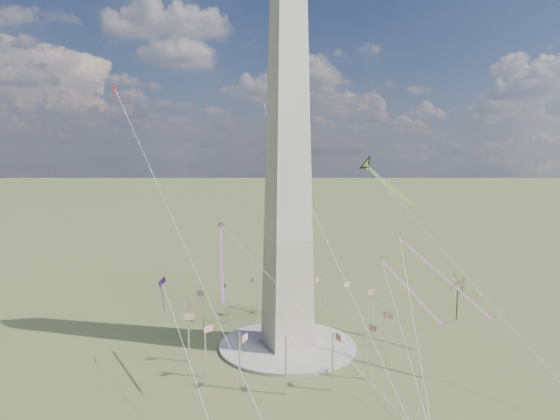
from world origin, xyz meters
name	(u,v)px	position (x,y,z in m)	size (l,w,h in m)	color
ground	(288,347)	(0.00, 0.00, 0.00)	(2000.00, 2000.00, 0.00)	#4C5229
plaza	(288,346)	(0.00, 0.00, 0.40)	(36.00, 36.00, 0.80)	#A59F96
washington_monument	(288,165)	(0.00, 0.00, 47.95)	(15.56, 15.56, 100.00)	#AEA492
flagpole_ring	(288,320)	(0.00, 0.00, 7.27)	(54.40, 54.40, 13.00)	white
tree_near	(458,288)	(56.26, 1.48, 9.94)	(7.96, 7.96, 13.94)	#422F28
kite_delta_black	(369,167)	(31.45, 13.07, 46.69)	(11.75, 16.92, 14.19)	black
kite_diamond_purple	(162,286)	(-32.04, -0.86, 19.87)	(1.56, 2.80, 8.78)	#3D1663
kite_streamer_left	(428,262)	(27.44, -21.16, 25.11)	(10.64, 22.86, 16.62)	#FF283F
kite_streamer_mid	(221,251)	(-20.01, -10.08, 29.10)	(5.88, 20.37, 14.17)	#FF283F
kite_streamer_right	(401,280)	(32.08, -3.93, 15.97)	(6.85, 20.95, 14.68)	#FF283F
kite_small_red	(114,89)	(-39.64, 29.31, 68.24)	(1.57, 1.38, 4.12)	red
kite_small_white	(265,106)	(9.69, 45.38, 66.81)	(1.67, 2.41, 5.01)	white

